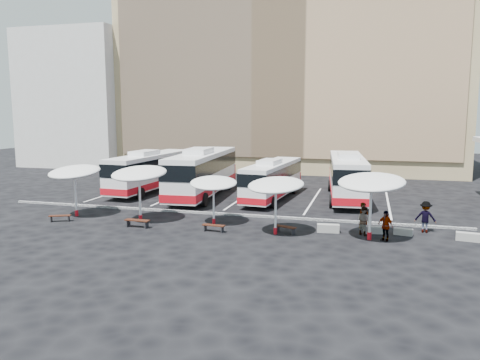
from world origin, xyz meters
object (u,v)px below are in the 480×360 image
(bus_2, at_px, (273,178))
(wood_bench_0, at_px, (60,217))
(sunshade_3, at_px, (276,185))
(conc_bench_0, at_px, (328,228))
(sunshade_0, at_px, (75,172))
(passenger_1, at_px, (364,221))
(wood_bench_3, at_px, (285,228))
(passenger_0, at_px, (364,218))
(conc_bench_2, at_px, (403,232))
(passenger_3, at_px, (425,217))
(bus_3, at_px, (347,175))
(bus_1, at_px, (203,171))
(bus_0, at_px, (151,170))
(sunshade_2, at_px, (214,183))
(wood_bench_2, at_px, (214,226))
(sunshade_4, at_px, (371,182))
(wood_bench_1, at_px, (137,222))
(conc_bench_1, at_px, (373,230))
(sunshade_1, at_px, (139,174))
(conc_bench_3, at_px, (468,237))
(passenger_2, at_px, (385,226))

(bus_2, height_order, wood_bench_0, bus_2)
(sunshade_3, relative_size, conc_bench_0, 3.14)
(sunshade_0, distance_m, passenger_1, 19.82)
(bus_2, relative_size, wood_bench_3, 7.80)
(passenger_0, bearing_deg, conc_bench_2, -36.07)
(conc_bench_0, bearing_deg, passenger_3, 15.35)
(bus_3, height_order, wood_bench_3, bus_3)
(bus_1, xyz_separation_m, sunshade_3, (8.58, -10.91, 0.80))
(bus_0, bearing_deg, sunshade_2, -44.29)
(wood_bench_3, bearing_deg, sunshade_3, -143.09)
(wood_bench_0, distance_m, conc_bench_2, 22.17)
(bus_1, distance_m, passenger_1, 16.86)
(bus_2, distance_m, passenger_1, 12.58)
(wood_bench_2, bearing_deg, sunshade_4, 4.28)
(bus_0, xyz_separation_m, wood_bench_1, (5.39, -12.94, -1.58))
(wood_bench_3, relative_size, conc_bench_0, 1.06)
(conc_bench_1, relative_size, passenger_0, 0.60)
(sunshade_1, height_order, passenger_1, sunshade_1)
(bus_0, height_order, conc_bench_3, bus_0)
(bus_0, bearing_deg, conc_bench_2, -22.34)
(bus_1, relative_size, sunshade_4, 2.91)
(wood_bench_2, height_order, wood_bench_3, wood_bench_2)
(sunshade_4, bearing_deg, bus_2, 125.91)
(bus_1, height_order, conc_bench_3, bus_1)
(conc_bench_1, relative_size, passenger_2, 0.64)
(conc_bench_0, height_order, passenger_2, passenger_2)
(sunshade_0, relative_size, wood_bench_2, 2.62)
(bus_0, xyz_separation_m, passenger_3, (22.94, -9.36, -1.00))
(bus_2, bearing_deg, wood_bench_1, -112.85)
(bus_2, distance_m, sunshade_3, 11.52)
(sunshade_2, bearing_deg, conc_bench_2, 1.63)
(wood_bench_1, xyz_separation_m, conc_bench_3, (19.71, 2.21, -0.15))
(conc_bench_2, bearing_deg, bus_1, 150.36)
(wood_bench_3, bearing_deg, bus_3, 76.60)
(sunshade_0, relative_size, sunshade_3, 0.90)
(sunshade_0, xyz_separation_m, conc_bench_0, (17.59, 0.14, -2.89))
(bus_1, bearing_deg, wood_bench_0, -121.15)
(wood_bench_1, distance_m, wood_bench_2, 5.05)
(sunshade_3, bearing_deg, bus_3, 74.76)
(sunshade_0, distance_m, sunshade_3, 14.60)
(bus_2, relative_size, wood_bench_0, 7.66)
(wood_bench_3, bearing_deg, conc_bench_1, 14.33)
(conc_bench_3, distance_m, passenger_1, 5.81)
(sunshade_0, xyz_separation_m, passenger_2, (20.88, -0.94, -2.26))
(bus_3, height_order, wood_bench_0, bus_3)
(bus_1, relative_size, passenger_1, 7.83)
(sunshade_0, relative_size, conc_bench_3, 3.01)
(conc_bench_2, height_order, passenger_0, passenger_0)
(conc_bench_3, relative_size, passenger_2, 0.72)
(wood_bench_0, bearing_deg, bus_1, 62.50)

